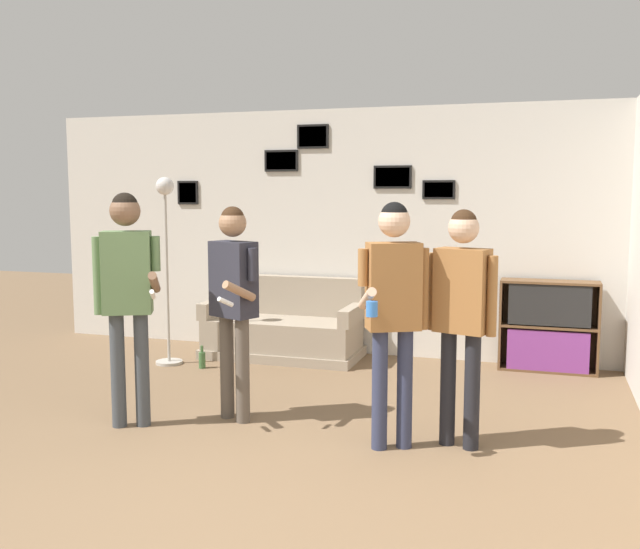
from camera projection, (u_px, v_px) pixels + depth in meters
name	position (u px, v px, depth m)	size (l,w,h in m)	color
ground_plane	(168.00, 534.00, 3.77)	(20.00, 20.00, 0.00)	brown
wall_back	(368.00, 232.00, 7.83)	(7.70, 0.08, 2.70)	beige
couch	(284.00, 330.00, 7.81)	(1.70, 0.80, 0.85)	gray
bookshelf	(548.00, 326.00, 7.15)	(0.96, 0.30, 0.92)	brown
floor_lamp	(166.00, 242.00, 7.34)	(0.28, 0.28, 1.95)	#ADA89E
person_player_foreground_left	(127.00, 282.00, 5.37)	(0.59, 0.41, 1.80)	#3D4247
person_player_foreground_center	(233.00, 290.00, 5.54)	(0.47, 0.57, 1.69)	brown
person_watcher_holding_cup	(393.00, 298.00, 4.91)	(0.46, 0.56, 1.73)	#2D334C
person_spectator_near_bookshelf	(462.00, 303.00, 4.95)	(0.48, 0.29, 1.68)	black
bottle_on_floor	(202.00, 359.00, 7.29)	(0.07, 0.07, 0.23)	#3D6638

